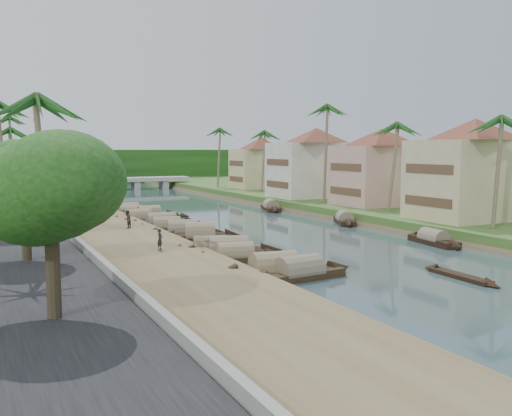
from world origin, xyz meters
name	(u,v)px	position (x,y,z in m)	size (l,w,h in m)	color
ground	(303,240)	(0.00, 0.00, 0.00)	(220.00, 220.00, 0.00)	#31454A
left_bank	(85,221)	(-16.00, 20.00, 0.40)	(10.00, 180.00, 0.80)	brown
right_bank	(347,205)	(19.00, 20.00, 0.60)	(16.00, 180.00, 1.20)	#2C4F1F
road	(1,223)	(-24.50, 20.00, 0.70)	(8.00, 180.00, 1.40)	black
retaining_wall	(45,214)	(-20.20, 20.00, 1.35)	(0.40, 180.00, 1.10)	slate
treeline	(95,166)	(0.00, 100.00, 4.00)	(120.00, 14.00, 8.00)	#10360E
bridge	(121,181)	(0.00, 72.00, 1.72)	(28.00, 4.00, 2.40)	#999990
building_near	(474,168)	(18.99, -2.00, 6.38)	(14.85, 14.85, 10.20)	#CFBE8B
building_mid	(381,166)	(19.99, 14.00, 6.13)	(14.11, 14.11, 9.70)	tan
building_far	(316,162)	(18.99, 28.00, 6.38)	(15.59, 15.59, 10.20)	silver
building_distant	(261,162)	(19.99, 48.00, 5.88)	(12.62, 12.62, 9.20)	#CFBE8B
sampan_0	(299,273)	(-8.28, -13.29, 0.42)	(8.76, 2.56, 2.27)	black
sampan_1	(274,271)	(-9.42, -11.99, 0.42)	(8.84, 3.15, 2.53)	black
sampan_2	(235,256)	(-9.60, -6.17, 0.41)	(8.00, 3.33, 2.09)	black
sampan_3	(228,251)	(-9.22, -4.01, 0.42)	(9.02, 4.38, 2.37)	black
sampan_4	(210,250)	(-10.27, -2.89, 0.42)	(7.88, 3.89, 2.20)	black
sampan_5	(200,236)	(-8.44, 4.27, 0.42)	(8.12, 4.23, 2.49)	black
sampan_6	(183,232)	(-9.16, 6.94, 0.42)	(8.37, 3.88, 2.41)	black
sampan_7	(167,227)	(-9.41, 11.18, 0.41)	(8.14, 3.28, 2.13)	black
sampan_8	(157,223)	(-9.26, 15.01, 0.41)	(6.33, 3.22, 1.96)	black
sampan_9	(161,223)	(-8.94, 14.66, 0.42)	(9.04, 2.46, 2.25)	black
sampan_10	(139,219)	(-10.20, 19.29, 0.42)	(8.06, 1.96, 2.22)	black
sampan_11	(149,215)	(-8.06, 22.56, 0.42)	(7.73, 2.12, 2.21)	black
sampan_12	(132,213)	(-9.46, 25.21, 0.41)	(7.85, 4.35, 1.92)	black
sampan_13	(126,212)	(-9.84, 26.52, 0.42)	(8.72, 2.18, 2.36)	black
sampan_14	(434,240)	(9.16, -6.94, 0.41)	(2.35, 7.85, 1.92)	black
sampan_15	(345,220)	(10.18, 7.92, 0.41)	(4.64, 7.46, 2.05)	black
sampan_16	(271,207)	(9.20, 23.82, 0.41)	(4.14, 8.61, 2.10)	black
canoe_0	(460,277)	(1.25, -17.66, 0.10)	(1.08, 6.78, 0.89)	black
canoe_1	(221,249)	(-8.71, -1.29, 0.10)	(4.26, 0.76, 0.69)	black
canoe_2	(166,216)	(-5.87, 22.95, 0.10)	(5.63, 3.84, 0.88)	black
palm_0	(498,121)	(15.00, -8.28, 10.82)	(3.20, 3.20, 11.40)	#725F4C
palm_1	(392,126)	(16.00, 7.23, 10.87)	(3.20, 3.20, 11.44)	#725F4C
palm_2	(326,109)	(15.00, 19.43, 13.56)	(3.20, 3.20, 14.27)	#725F4C
palm_3	(263,133)	(16.00, 39.68, 10.82)	(3.20, 3.20, 11.40)	#725F4C
palm_4	(43,102)	(-23.00, -9.25, 11.03)	(3.20, 3.20, 11.41)	#725F4C
palm_5	(3,107)	(-24.00, 15.40, 12.28)	(3.20, 3.20, 12.72)	#725F4C
palm_6	(16,131)	(-22.00, 31.32, 10.46)	(3.20, 3.20, 10.82)	#725F4C
palm_7	(218,131)	(14.00, 53.95, 11.62)	(3.20, 3.20, 12.23)	#725F4C
palm_8	(13,120)	(-20.50, 59.70, 13.17)	(3.20, 3.20, 13.64)	#725F4C
tree_0	(50,190)	(-24.00, -19.93, 6.70)	(5.19, 5.19, 7.51)	#3F3424
tree_1	(24,180)	(-24.00, -6.36, 6.47)	(5.15, 5.15, 7.26)	#3F3424
tree_2	(11,166)	(-24.00, 6.54, 6.96)	(4.43, 4.43, 7.49)	#3F3424
tree_3	(2,163)	(-24.00, 22.77, 6.83)	(4.95, 4.95, 7.56)	#3F3424
tree_6	(334,159)	(24.00, 30.66, 6.78)	(4.31, 4.31, 7.47)	#3F3424
person_near	(160,239)	(-14.46, -3.27, 1.60)	(0.59, 0.38, 1.61)	#282830
person_far	(127,219)	(-13.84, 9.49, 1.66)	(0.83, 0.65, 1.72)	#342C25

